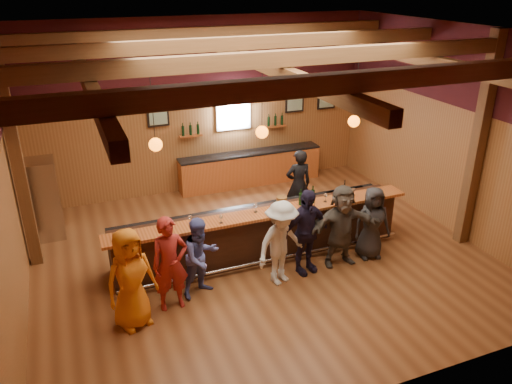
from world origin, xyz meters
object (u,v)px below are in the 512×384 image
at_px(customer_redvest, 170,264).
at_px(bottle_a, 301,199).
at_px(bar_counter, 259,231).
at_px(stainless_fridge, 43,199).
at_px(back_bar_cabinet, 251,168).
at_px(customer_denim, 201,257).
at_px(customer_dark, 372,223).
at_px(bartender, 298,184).
at_px(customer_navy, 306,232).
at_px(ice_bucket, 282,202).
at_px(customer_brown, 342,226).
at_px(customer_orange, 130,279).
at_px(customer_white, 281,243).

bearing_deg(customer_redvest, bottle_a, 14.84).
xyz_separation_m(bar_counter, stainless_fridge, (-4.12, 2.45, 0.38)).
height_order(back_bar_cabinet, customer_denim, customer_denim).
relative_size(stainless_fridge, customer_dark, 1.17).
bearing_deg(bartender, customer_denim, 41.21).
height_order(stainless_fridge, customer_redvest, stainless_fridge).
height_order(stainless_fridge, customer_navy, stainless_fridge).
distance_m(customer_redvest, ice_bucket, 2.67).
relative_size(customer_navy, customer_brown, 1.03).
bearing_deg(customer_brown, back_bar_cabinet, 96.20).
xyz_separation_m(stainless_fridge, customer_navy, (4.68, -3.42, -0.02)).
bearing_deg(bar_counter, bottle_a, -19.52).
height_order(customer_denim, ice_bucket, customer_denim).
distance_m(bartender, ice_bucket, 1.88).
xyz_separation_m(customer_orange, bottle_a, (3.60, 1.09, 0.36)).
bearing_deg(customer_orange, ice_bucket, -0.56).
bearing_deg(customer_orange, bottle_a, -3.04).
relative_size(stainless_fridge, ice_bucket, 7.80).
height_order(back_bar_cabinet, customer_navy, customer_navy).
distance_m(customer_redvest, customer_denim, 0.64).
bearing_deg(bar_counter, stainless_fridge, 149.24).
bearing_deg(customer_brown, ice_bucket, 147.76).
bearing_deg(customer_white, bottle_a, 27.53).
bearing_deg(customer_dark, customer_navy, -169.08).
relative_size(bar_counter, customer_brown, 3.69).
distance_m(customer_white, customer_brown, 1.40).
distance_m(back_bar_cabinet, bartender, 2.40).
bearing_deg(customer_redvest, ice_bucket, 17.96).
height_order(customer_navy, customer_brown, customer_navy).
bearing_deg(customer_dark, bar_counter, 165.74).
bearing_deg(stainless_fridge, back_bar_cabinet, 11.93).
xyz_separation_m(customer_brown, ice_bucket, (-0.98, 0.72, 0.37)).
bearing_deg(back_bar_cabinet, bartender, -82.60).
distance_m(customer_orange, customer_denim, 1.38).
xyz_separation_m(customer_denim, ice_bucket, (1.89, 0.69, 0.46)).
distance_m(customer_white, bartender, 2.81).
distance_m(customer_navy, ice_bucket, 0.82).
height_order(customer_orange, customer_dark, customer_orange).
height_order(bar_counter, customer_orange, customer_orange).
height_order(stainless_fridge, ice_bucket, stainless_fridge).
relative_size(customer_orange, customer_redvest, 1.02).
bearing_deg(customer_orange, bartender, 11.18).
relative_size(customer_redvest, customer_navy, 0.99).
bearing_deg(back_bar_cabinet, bar_counter, -108.34).
relative_size(customer_denim, customer_brown, 0.89).
relative_size(stainless_fridge, customer_orange, 1.01).
xyz_separation_m(customer_denim, bartender, (3.00, 2.16, 0.10)).
bearing_deg(customer_orange, back_bar_cabinet, 31.11).
bearing_deg(bottle_a, customer_navy, -107.82).
bearing_deg(customer_white, bar_counter, 69.54).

